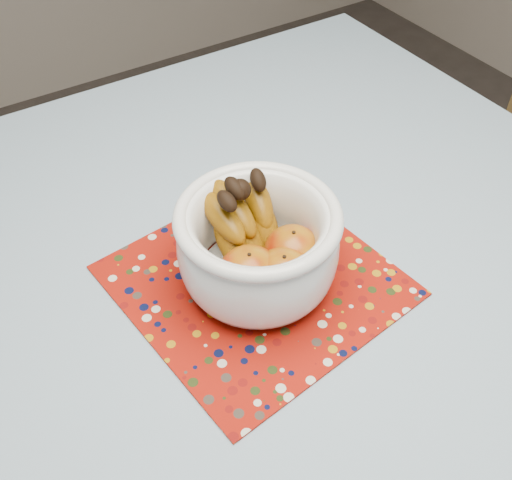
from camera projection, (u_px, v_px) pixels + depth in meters
table at (268, 329)px, 0.92m from camera, size 1.20×1.20×0.75m
tablecloth at (268, 296)px, 0.86m from camera, size 1.32×1.32×0.01m
placemat at (256, 280)px, 0.88m from camera, size 0.40×0.40×0.00m
fruit_bowl at (257, 241)px, 0.82m from camera, size 0.22×0.23×0.16m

